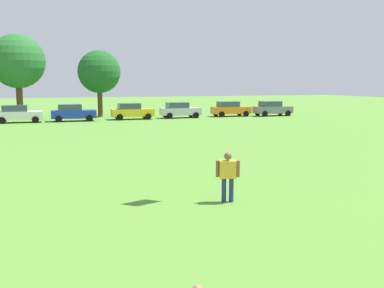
{
  "coord_description": "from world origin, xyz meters",
  "views": [
    {
      "loc": [
        0.14,
        -3.25,
        3.87
      ],
      "look_at": [
        3.78,
        7.98,
        2.2
      ],
      "focal_mm": 41.17,
      "sensor_mm": 36.0,
      "label": 1
    }
  ],
  "objects_px": {
    "adult_bystander": "(228,173)",
    "parked_car_gray_6": "(272,108)",
    "parked_car_orange_5": "(230,109)",
    "parked_car_blue_2": "(73,113)",
    "parked_car_white_1": "(18,114)",
    "tree_right": "(18,61)",
    "parked_car_yellow_3": "(132,111)",
    "tree_far_right": "(99,72)",
    "parked_car_silver_4": "(180,110)"
  },
  "relations": [
    {
      "from": "adult_bystander",
      "to": "parked_car_gray_6",
      "type": "distance_m",
      "value": 37.33
    },
    {
      "from": "adult_bystander",
      "to": "parked_car_orange_5",
      "type": "relative_size",
      "value": 0.38
    },
    {
      "from": "parked_car_blue_2",
      "to": "parked_car_white_1",
      "type": "bearing_deg",
      "value": -179.21
    },
    {
      "from": "adult_bystander",
      "to": "tree_right",
      "type": "xyz_separation_m",
      "value": [
        -8.37,
        37.63,
        5.03
      ]
    },
    {
      "from": "parked_car_yellow_3",
      "to": "parked_car_orange_5",
      "type": "bearing_deg",
      "value": 2.95
    },
    {
      "from": "tree_right",
      "to": "parked_car_yellow_3",
      "type": "bearing_deg",
      "value": -24.9
    },
    {
      "from": "parked_car_orange_5",
      "to": "tree_far_right",
      "type": "height_order",
      "value": "tree_far_right"
    },
    {
      "from": "parked_car_white_1",
      "to": "parked_car_yellow_3",
      "type": "distance_m",
      "value": 10.98
    },
    {
      "from": "parked_car_blue_2",
      "to": "tree_right",
      "type": "bearing_deg",
      "value": 133.41
    },
    {
      "from": "parked_car_gray_6",
      "to": "parked_car_silver_4",
      "type": "bearing_deg",
      "value": 177.28
    },
    {
      "from": "adult_bystander",
      "to": "parked_car_blue_2",
      "type": "height_order",
      "value": "parked_car_blue_2"
    },
    {
      "from": "parked_car_gray_6",
      "to": "tree_right",
      "type": "height_order",
      "value": "tree_right"
    },
    {
      "from": "parked_car_orange_5",
      "to": "tree_right",
      "type": "distance_m",
      "value": 23.44
    },
    {
      "from": "parked_car_silver_4",
      "to": "tree_right",
      "type": "relative_size",
      "value": 0.48
    },
    {
      "from": "parked_car_white_1",
      "to": "tree_far_right",
      "type": "xyz_separation_m",
      "value": [
        8.28,
        5.03,
        4.09
      ]
    },
    {
      "from": "parked_car_blue_2",
      "to": "parked_car_orange_5",
      "type": "height_order",
      "value": "same"
    },
    {
      "from": "parked_car_gray_6",
      "to": "tree_far_right",
      "type": "xyz_separation_m",
      "value": [
        -18.84,
        4.94,
        4.09
      ]
    },
    {
      "from": "parked_car_white_1",
      "to": "tree_far_right",
      "type": "bearing_deg",
      "value": 31.29
    },
    {
      "from": "parked_car_blue_2",
      "to": "parked_car_yellow_3",
      "type": "distance_m",
      "value": 5.95
    },
    {
      "from": "tree_right",
      "to": "parked_car_white_1",
      "type": "bearing_deg",
      "value": -88.75
    },
    {
      "from": "parked_car_yellow_3",
      "to": "parked_car_silver_4",
      "type": "relative_size",
      "value": 1.0
    },
    {
      "from": "adult_bystander",
      "to": "parked_car_silver_4",
      "type": "xyz_separation_m",
      "value": [
        8.0,
        32.73,
        -0.11
      ]
    },
    {
      "from": "parked_car_yellow_3",
      "to": "tree_far_right",
      "type": "bearing_deg",
      "value": 120.04
    },
    {
      "from": "parked_car_blue_2",
      "to": "parked_car_orange_5",
      "type": "xyz_separation_m",
      "value": [
        17.25,
        0.88,
        0.0
      ]
    },
    {
      "from": "parked_car_yellow_3",
      "to": "parked_car_gray_6",
      "type": "bearing_deg",
      "value": -0.97
    },
    {
      "from": "tree_right",
      "to": "tree_far_right",
      "type": "xyz_separation_m",
      "value": [
        8.4,
        -0.48,
        -1.05
      ]
    },
    {
      "from": "parked_car_gray_6",
      "to": "tree_right",
      "type": "relative_size",
      "value": 0.48
    },
    {
      "from": "adult_bystander",
      "to": "parked_car_silver_4",
      "type": "distance_m",
      "value": 33.69
    },
    {
      "from": "parked_car_silver_4",
      "to": "parked_car_orange_5",
      "type": "distance_m",
      "value": 6.05
    },
    {
      "from": "parked_car_orange_5",
      "to": "adult_bystander",
      "type": "bearing_deg",
      "value": -113.0
    },
    {
      "from": "adult_bystander",
      "to": "parked_car_silver_4",
      "type": "relative_size",
      "value": 0.38
    },
    {
      "from": "parked_car_white_1",
      "to": "parked_car_blue_2",
      "type": "xyz_separation_m",
      "value": [
        5.03,
        0.07,
        0.0
      ]
    },
    {
      "from": "parked_car_gray_6",
      "to": "tree_right",
      "type": "xyz_separation_m",
      "value": [
        -27.24,
        5.42,
        5.14
      ]
    },
    {
      "from": "parked_car_silver_4",
      "to": "tree_far_right",
      "type": "xyz_separation_m",
      "value": [
        -7.97,
        4.42,
        4.09
      ]
    },
    {
      "from": "parked_car_white_1",
      "to": "tree_far_right",
      "type": "height_order",
      "value": "tree_far_right"
    },
    {
      "from": "parked_car_silver_4",
      "to": "parked_car_gray_6",
      "type": "xyz_separation_m",
      "value": [
        10.87,
        -0.52,
        0.0
      ]
    },
    {
      "from": "parked_car_blue_2",
      "to": "tree_far_right",
      "type": "height_order",
      "value": "tree_far_right"
    },
    {
      "from": "parked_car_blue_2",
      "to": "tree_right",
      "type": "relative_size",
      "value": 0.48
    },
    {
      "from": "parked_car_white_1",
      "to": "parked_car_gray_6",
      "type": "bearing_deg",
      "value": 0.19
    },
    {
      "from": "adult_bystander",
      "to": "tree_right",
      "type": "bearing_deg",
      "value": -58.66
    },
    {
      "from": "adult_bystander",
      "to": "tree_far_right",
      "type": "relative_size",
      "value": 0.22
    },
    {
      "from": "parked_car_white_1",
      "to": "parked_car_yellow_3",
      "type": "height_order",
      "value": "same"
    },
    {
      "from": "adult_bystander",
      "to": "parked_car_blue_2",
      "type": "relative_size",
      "value": 0.38
    },
    {
      "from": "parked_car_blue_2",
      "to": "tree_far_right",
      "type": "bearing_deg",
      "value": 56.79
    },
    {
      "from": "parked_car_white_1",
      "to": "parked_car_yellow_3",
      "type": "relative_size",
      "value": 1.0
    },
    {
      "from": "parked_car_white_1",
      "to": "parked_car_silver_4",
      "type": "xyz_separation_m",
      "value": [
        16.25,
        0.61,
        0.0
      ]
    },
    {
      "from": "parked_car_white_1",
      "to": "adult_bystander",
      "type": "bearing_deg",
      "value": -75.59
    },
    {
      "from": "parked_car_orange_5",
      "to": "tree_far_right",
      "type": "bearing_deg",
      "value": 163.75
    },
    {
      "from": "parked_car_silver_4",
      "to": "parked_car_yellow_3",
      "type": "bearing_deg",
      "value": -177.35
    },
    {
      "from": "parked_car_white_1",
      "to": "parked_car_yellow_3",
      "type": "xyz_separation_m",
      "value": [
        10.98,
        0.36,
        0.0
      ]
    }
  ]
}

